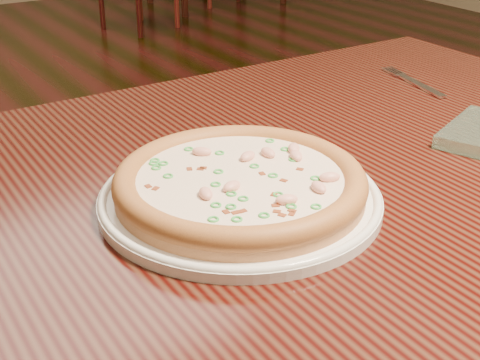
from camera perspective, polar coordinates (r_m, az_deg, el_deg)
ground at (r=1.77m, az=2.37°, el=-12.71°), size 9.00×9.00×0.00m
hero_table at (r=0.91m, az=4.71°, el=-4.29°), size 1.20×0.80×0.75m
plate at (r=0.76m, az=0.00°, el=-1.43°), size 0.32×0.32×0.02m
pizza at (r=0.75m, az=0.02°, el=-0.20°), size 0.29×0.29×0.03m
fork at (r=1.20m, az=14.72°, el=8.04°), size 0.05×0.17×0.00m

